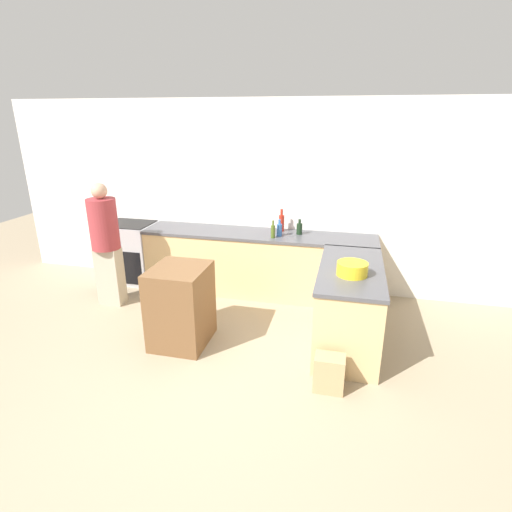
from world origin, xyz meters
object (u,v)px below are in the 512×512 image
(hot_sauce_bottle, at_px, (281,222))
(person_by_range, at_px, (106,241))
(range_oven, at_px, (132,252))
(mixing_bowl, at_px, (352,269))
(water_bottle_blue, at_px, (279,229))
(island_table, at_px, (181,306))
(paper_bag, at_px, (329,373))
(olive_oil_bottle, at_px, (273,231))
(wine_bottle_dark, at_px, (299,228))

(hot_sauce_bottle, relative_size, person_by_range, 0.19)
(range_oven, bearing_deg, mixing_bowl, -21.44)
(mixing_bowl, height_order, water_bottle_blue, water_bottle_blue)
(island_table, bearing_deg, hot_sauce_bottle, 63.81)
(range_oven, distance_m, paper_bag, 3.76)
(range_oven, relative_size, water_bottle_blue, 3.95)
(water_bottle_blue, bearing_deg, island_table, -120.47)
(water_bottle_blue, relative_size, paper_bag, 0.65)
(olive_oil_bottle, xyz_separation_m, hot_sauce_bottle, (0.05, 0.35, 0.03))
(mixing_bowl, distance_m, olive_oil_bottle, 1.53)
(olive_oil_bottle, bearing_deg, person_by_range, -163.48)
(range_oven, height_order, mixing_bowl, mixing_bowl)
(range_oven, bearing_deg, paper_bag, -32.29)
(range_oven, relative_size, paper_bag, 2.58)
(hot_sauce_bottle, bearing_deg, wine_bottle_dark, -19.98)
(range_oven, relative_size, island_table, 1.02)
(wine_bottle_dark, xyz_separation_m, hot_sauce_bottle, (-0.27, 0.10, 0.04))
(range_oven, xyz_separation_m, wine_bottle_dark, (2.58, 0.06, 0.53))
(wine_bottle_dark, relative_size, person_by_range, 0.13)
(mixing_bowl, xyz_separation_m, wine_bottle_dark, (-0.73, 1.36, 0.02))
(island_table, height_order, wine_bottle_dark, wine_bottle_dark)
(mixing_bowl, xyz_separation_m, olive_oil_bottle, (-1.05, 1.11, 0.03))
(island_table, distance_m, hot_sauce_bottle, 1.97)
(olive_oil_bottle, xyz_separation_m, water_bottle_blue, (0.07, 0.10, -0.00))
(range_oven, distance_m, person_by_range, 0.94)
(island_table, distance_m, person_by_range, 1.58)
(paper_bag, bearing_deg, mixing_bowl, 78.64)
(wine_bottle_dark, relative_size, olive_oil_bottle, 0.88)
(hot_sauce_bottle, height_order, person_by_range, person_by_range)
(range_oven, xyz_separation_m, water_bottle_blue, (2.33, -0.09, 0.54))
(water_bottle_blue, xyz_separation_m, hot_sauce_bottle, (-0.02, 0.25, 0.03))
(wine_bottle_dark, xyz_separation_m, person_by_range, (-2.45, -0.88, -0.10))
(olive_oil_bottle, bearing_deg, water_bottle_blue, 56.55)
(range_oven, bearing_deg, wine_bottle_dark, 1.41)
(person_by_range, xyz_separation_m, paper_bag, (3.03, -1.18, -0.72))
(wine_bottle_dark, bearing_deg, paper_bag, -74.14)
(paper_bag, bearing_deg, range_oven, 147.71)
(mixing_bowl, xyz_separation_m, person_by_range, (-3.18, 0.48, -0.08))
(hot_sauce_bottle, xyz_separation_m, paper_bag, (0.86, -2.17, -0.86))
(mixing_bowl, xyz_separation_m, water_bottle_blue, (-0.98, 1.21, 0.02))
(water_bottle_blue, distance_m, paper_bag, 2.25)
(wine_bottle_dark, distance_m, water_bottle_blue, 0.30)
(island_table, xyz_separation_m, person_by_range, (-1.35, 0.71, 0.44))
(hot_sauce_bottle, bearing_deg, range_oven, -176.00)
(wine_bottle_dark, bearing_deg, person_by_range, -160.13)
(olive_oil_bottle, relative_size, paper_bag, 0.67)
(range_oven, relative_size, mixing_bowl, 2.90)
(person_by_range, bearing_deg, water_bottle_blue, 18.49)
(wine_bottle_dark, bearing_deg, hot_sauce_bottle, 160.02)
(hot_sauce_bottle, xyz_separation_m, person_by_range, (-2.18, -0.98, -0.14))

